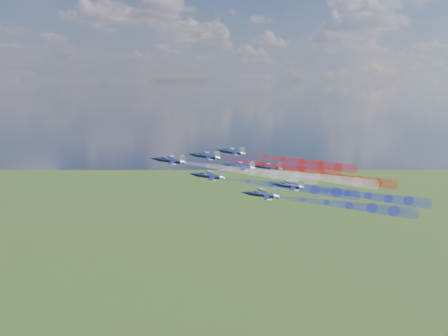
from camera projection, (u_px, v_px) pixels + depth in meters
jet_lead at (170, 161)px, 159.77m from camera, size 14.71×13.42×6.23m
trail_lead at (252, 172)px, 165.54m from camera, size 43.22×20.46×11.60m
jet_inner_left at (209, 176)px, 153.92m from camera, size 14.71×13.42×6.23m
trail_inner_left at (293, 187)px, 159.69m from camera, size 43.22×20.46×11.60m
jet_inner_right at (206, 156)px, 172.38m from camera, size 14.71×13.42×6.23m
trail_inner_right at (281, 167)px, 178.14m from camera, size 43.22×20.46×11.60m
jet_outer_left at (262, 195)px, 145.28m from camera, size 14.71×13.42×6.23m
trail_outer_left at (349, 205)px, 151.04m from camera, size 43.22×20.46×11.60m
jet_center_third at (240, 167)px, 166.50m from camera, size 14.71×13.42×6.23m
trail_center_third at (317, 177)px, 172.26m from camera, size 43.22×20.46×11.60m
jet_outer_right at (232, 152)px, 184.55m from camera, size 14.71×13.42×6.23m
trail_outer_right at (302, 162)px, 190.31m from camera, size 43.22×20.46×11.60m
jet_rear_left at (289, 186)px, 158.62m from camera, size 14.71×13.42×6.23m
trail_rear_left at (368, 196)px, 164.39m from camera, size 43.22×20.46×11.60m
jet_rear_right at (269, 168)px, 177.94m from camera, size 14.71×13.42×6.23m
trail_rear_right at (341, 177)px, 183.70m from camera, size 43.22×20.46×11.60m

